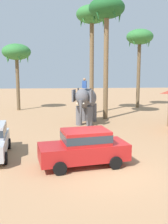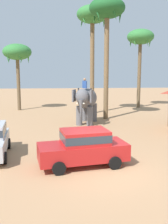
{
  "view_description": "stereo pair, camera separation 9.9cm",
  "coord_description": "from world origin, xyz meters",
  "px_view_note": "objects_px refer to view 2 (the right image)",
  "views": [
    {
      "loc": [
        -2.02,
        -10.59,
        4.32
      ],
      "look_at": [
        -0.29,
        6.7,
        1.6
      ],
      "focal_mm": 40.61,
      "sensor_mm": 36.0,
      "label": 1
    },
    {
      "loc": [
        -1.92,
        -10.6,
        4.32
      ],
      "look_at": [
        -0.29,
        6.7,
        1.6
      ],
      "focal_mm": 40.61,
      "sensor_mm": 36.0,
      "label": 2
    }
  ],
  "objects_px": {
    "elephant_with_mahout": "(86,100)",
    "palm_tree_left_of_road": "(107,13)",
    "palm_tree_near_hut": "(17,54)",
    "palm_tree_behind_elephant": "(140,40)",
    "car_sedan_foreground": "(83,146)",
    "palm_tree_far_back": "(92,19)"
  },
  "relations": [
    {
      "from": "palm_tree_near_hut",
      "to": "palm_tree_behind_elephant",
      "type": "bearing_deg",
      "value": 3.42
    },
    {
      "from": "palm_tree_behind_elephant",
      "to": "palm_tree_far_back",
      "type": "relative_size",
      "value": 0.86
    },
    {
      "from": "palm_tree_far_back",
      "to": "palm_tree_near_hut",
      "type": "bearing_deg",
      "value": 158.5
    },
    {
      "from": "palm_tree_behind_elephant",
      "to": "palm_tree_near_hut",
      "type": "distance_m",
      "value": 14.58
    },
    {
      "from": "palm_tree_behind_elephant",
      "to": "palm_tree_far_back",
      "type": "distance_m",
      "value": 7.65
    },
    {
      "from": "car_sedan_foreground",
      "to": "palm_tree_left_of_road",
      "type": "bearing_deg",
      "value": 74.91
    },
    {
      "from": "palm_tree_near_hut",
      "to": "elephant_with_mahout",
      "type": "bearing_deg",
      "value": -51.38
    },
    {
      "from": "palm_tree_behind_elephant",
      "to": "palm_tree_near_hut",
      "type": "height_order",
      "value": "palm_tree_behind_elephant"
    },
    {
      "from": "palm_tree_behind_elephant",
      "to": "palm_tree_far_back",
      "type": "xyz_separation_m",
      "value": [
        -6.33,
        -4.05,
        1.41
      ]
    },
    {
      "from": "elephant_with_mahout",
      "to": "palm_tree_behind_elephant",
      "type": "bearing_deg",
      "value": 51.75
    },
    {
      "from": "car_sedan_foreground",
      "to": "palm_tree_left_of_road",
      "type": "relative_size",
      "value": 0.4
    },
    {
      "from": "palm_tree_near_hut",
      "to": "palm_tree_far_back",
      "type": "xyz_separation_m",
      "value": [
        8.11,
        -3.19,
        3.22
      ]
    },
    {
      "from": "elephant_with_mahout",
      "to": "palm_tree_near_hut",
      "type": "height_order",
      "value": "palm_tree_near_hut"
    },
    {
      "from": "elephant_with_mahout",
      "to": "palm_tree_left_of_road",
      "type": "xyz_separation_m",
      "value": [
        2.05,
        2.13,
        7.5
      ]
    },
    {
      "from": "palm_tree_behind_elephant",
      "to": "elephant_with_mahout",
      "type": "bearing_deg",
      "value": -128.25
    },
    {
      "from": "palm_tree_left_of_road",
      "to": "palm_tree_far_back",
      "type": "bearing_deg",
      "value": 104.65
    },
    {
      "from": "palm_tree_behind_elephant",
      "to": "palm_tree_left_of_road",
      "type": "relative_size",
      "value": 0.87
    },
    {
      "from": "car_sedan_foreground",
      "to": "palm_tree_left_of_road",
      "type": "xyz_separation_m",
      "value": [
        3.19,
        11.83,
        8.56
      ]
    },
    {
      "from": "elephant_with_mahout",
      "to": "palm_tree_behind_elephant",
      "type": "relative_size",
      "value": 0.42
    },
    {
      "from": "elephant_with_mahout",
      "to": "palm_tree_far_back",
      "type": "relative_size",
      "value": 0.36
    },
    {
      "from": "palm_tree_left_of_road",
      "to": "car_sedan_foreground",
      "type": "bearing_deg",
      "value": -105.09
    },
    {
      "from": "elephant_with_mahout",
      "to": "palm_tree_left_of_road",
      "type": "height_order",
      "value": "palm_tree_left_of_road"
    }
  ]
}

